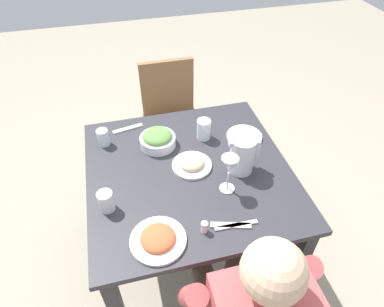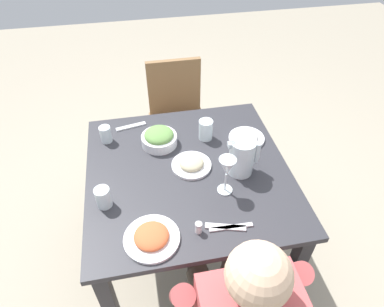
# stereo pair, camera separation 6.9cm
# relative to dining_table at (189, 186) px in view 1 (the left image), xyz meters

# --- Properties ---
(ground_plane) EXTENTS (8.00, 8.00, 0.00)m
(ground_plane) POSITION_rel_dining_table_xyz_m (0.00, 0.00, -0.64)
(ground_plane) COLOR #9E937F
(dining_table) EXTENTS (0.98, 0.98, 0.76)m
(dining_table) POSITION_rel_dining_table_xyz_m (0.00, 0.00, 0.00)
(dining_table) COLOR #2D2D33
(dining_table) RESTS_ON ground_plane
(chair_far) EXTENTS (0.40, 0.40, 0.86)m
(chair_far) POSITION_rel_dining_table_xyz_m (0.07, 0.84, -0.16)
(chair_far) COLOR olive
(chair_far) RESTS_ON ground_plane
(diner_near) EXTENTS (0.48, 0.53, 1.16)m
(diner_near) POSITION_rel_dining_table_xyz_m (0.06, -0.64, -0.01)
(diner_near) COLOR #B24C4C
(diner_near) RESTS_ON ground_plane
(water_pitcher) EXTENTS (0.16, 0.12, 0.19)m
(water_pitcher) POSITION_rel_dining_table_xyz_m (0.25, -0.06, 0.21)
(water_pitcher) COLOR silver
(water_pitcher) RESTS_ON dining_table
(salad_bowl) EXTENTS (0.19, 0.19, 0.09)m
(salad_bowl) POSITION_rel_dining_table_xyz_m (-0.11, 0.22, 0.16)
(salad_bowl) COLOR white
(salad_bowl) RESTS_ON dining_table
(plate_beans) EXTENTS (0.20, 0.20, 0.05)m
(plate_beans) POSITION_rel_dining_table_xyz_m (0.02, 0.02, 0.13)
(plate_beans) COLOR white
(plate_beans) RESTS_ON dining_table
(plate_yoghurt) EXTENTS (0.19, 0.19, 0.04)m
(plate_yoghurt) POSITION_rel_dining_table_xyz_m (0.35, 0.17, 0.13)
(plate_yoghurt) COLOR white
(plate_yoghurt) RESTS_ON dining_table
(plate_rice_curry) EXTENTS (0.23, 0.23, 0.05)m
(plate_rice_curry) POSITION_rel_dining_table_xyz_m (-0.21, -0.36, 0.13)
(plate_rice_curry) COLOR white
(plate_rice_curry) RESTS_ON dining_table
(water_glass_near_right) EXTENTS (0.06, 0.06, 0.09)m
(water_glass_near_right) POSITION_rel_dining_table_xyz_m (-0.39, 0.30, 0.16)
(water_glass_near_right) COLOR silver
(water_glass_near_right) RESTS_ON dining_table
(water_glass_near_left) EXTENTS (0.07, 0.07, 0.10)m
(water_glass_near_left) POSITION_rel_dining_table_xyz_m (-0.40, -0.14, 0.16)
(water_glass_near_left) COLOR silver
(water_glass_near_left) RESTS_ON dining_table
(water_glass_far_right) EXTENTS (0.08, 0.08, 0.11)m
(water_glass_far_right) POSITION_rel_dining_table_xyz_m (0.14, 0.22, 0.17)
(water_glass_far_right) COLOR silver
(water_glass_far_right) RESTS_ON dining_table
(wine_glass) EXTENTS (0.08, 0.08, 0.20)m
(wine_glass) POSITION_rel_dining_table_xyz_m (0.14, -0.16, 0.26)
(wine_glass) COLOR silver
(wine_glass) RESTS_ON dining_table
(salt_shaker) EXTENTS (0.03, 0.03, 0.05)m
(salt_shaker) POSITION_rel_dining_table_xyz_m (-0.02, -0.36, 0.14)
(salt_shaker) COLOR white
(salt_shaker) RESTS_ON dining_table
(fork_near) EXTENTS (0.17, 0.06, 0.01)m
(fork_near) POSITION_rel_dining_table_xyz_m (-0.25, 0.40, 0.12)
(fork_near) COLOR silver
(fork_near) RESTS_ON dining_table
(knife_near) EXTENTS (0.19, 0.02, 0.01)m
(knife_near) POSITION_rel_dining_table_xyz_m (0.11, -0.37, 0.12)
(knife_near) COLOR silver
(knife_near) RESTS_ON dining_table
(fork_far) EXTENTS (0.17, 0.07, 0.01)m
(fork_far) POSITION_rel_dining_table_xyz_m (0.09, -0.36, 0.12)
(fork_far) COLOR silver
(fork_far) RESTS_ON dining_table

